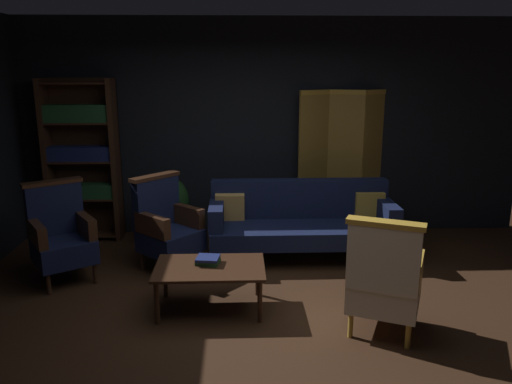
{
  "coord_description": "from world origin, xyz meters",
  "views": [
    {
      "loc": [
        -0.18,
        -4.14,
        2.2
      ],
      "look_at": [
        0.0,
        0.8,
        0.95
      ],
      "focal_mm": 35.24,
      "sensor_mm": 36.0,
      "label": 1
    }
  ],
  "objects_px": {
    "bookshelf": "(82,157)",
    "armchair_wing_right": "(167,226)",
    "coffee_table": "(210,271)",
    "potted_plant": "(167,204)",
    "velvet_couch": "(301,219)",
    "folding_screen": "(344,161)",
    "book_navy_cloth": "(208,258)",
    "book_green_cloth": "(208,262)",
    "armchair_wing_left": "(61,235)",
    "armchair_gilt_accent": "(384,279)"
  },
  "relations": [
    {
      "from": "bookshelf",
      "to": "armchair_wing_left",
      "type": "bearing_deg",
      "value": -84.62
    },
    {
      "from": "armchair_wing_left",
      "to": "book_navy_cloth",
      "type": "distance_m",
      "value": 1.7
    },
    {
      "from": "bookshelf",
      "to": "book_green_cloth",
      "type": "bearing_deg",
      "value": -49.75
    },
    {
      "from": "folding_screen",
      "to": "armchair_wing_right",
      "type": "xyz_separation_m",
      "value": [
        -2.19,
        -1.17,
        -0.5
      ]
    },
    {
      "from": "folding_screen",
      "to": "coffee_table",
      "type": "relative_size",
      "value": 1.9
    },
    {
      "from": "velvet_couch",
      "to": "folding_screen",
      "type": "bearing_deg",
      "value": 51.96
    },
    {
      "from": "armchair_gilt_accent",
      "to": "book_navy_cloth",
      "type": "distance_m",
      "value": 1.58
    },
    {
      "from": "coffee_table",
      "to": "armchair_wing_left",
      "type": "distance_m",
      "value": 1.74
    },
    {
      "from": "velvet_couch",
      "to": "book_green_cloth",
      "type": "relative_size",
      "value": 10.5
    },
    {
      "from": "bookshelf",
      "to": "armchair_wing_right",
      "type": "distance_m",
      "value": 1.69
    },
    {
      "from": "coffee_table",
      "to": "potted_plant",
      "type": "xyz_separation_m",
      "value": [
        -0.64,
        1.86,
        0.12
      ]
    },
    {
      "from": "bookshelf",
      "to": "armchair_gilt_accent",
      "type": "relative_size",
      "value": 1.97
    },
    {
      "from": "coffee_table",
      "to": "potted_plant",
      "type": "relative_size",
      "value": 1.17
    },
    {
      "from": "velvet_couch",
      "to": "book_green_cloth",
      "type": "xyz_separation_m",
      "value": [
        -1.02,
        -1.25,
        -0.01
      ]
    },
    {
      "from": "armchair_wing_right",
      "to": "potted_plant",
      "type": "height_order",
      "value": "armchair_wing_right"
    },
    {
      "from": "velvet_couch",
      "to": "coffee_table",
      "type": "relative_size",
      "value": 2.12
    },
    {
      "from": "armchair_wing_left",
      "to": "book_navy_cloth",
      "type": "relative_size",
      "value": 5.11
    },
    {
      "from": "potted_plant",
      "to": "book_navy_cloth",
      "type": "xyz_separation_m",
      "value": [
        0.62,
        -1.79,
        -0.02
      ]
    },
    {
      "from": "bookshelf",
      "to": "armchair_wing_right",
      "type": "bearing_deg",
      "value": -41.97
    },
    {
      "from": "book_navy_cloth",
      "to": "armchair_wing_left",
      "type": "bearing_deg",
      "value": 156.86
    },
    {
      "from": "potted_plant",
      "to": "book_green_cloth",
      "type": "relative_size",
      "value": 4.25
    },
    {
      "from": "folding_screen",
      "to": "velvet_couch",
      "type": "bearing_deg",
      "value": -128.04
    },
    {
      "from": "bookshelf",
      "to": "velvet_couch",
      "type": "distance_m",
      "value": 2.87
    },
    {
      "from": "armchair_gilt_accent",
      "to": "potted_plant",
      "type": "relative_size",
      "value": 1.21
    },
    {
      "from": "coffee_table",
      "to": "book_green_cloth",
      "type": "distance_m",
      "value": 0.09
    },
    {
      "from": "armchair_gilt_accent",
      "to": "armchair_wing_left",
      "type": "height_order",
      "value": "same"
    },
    {
      "from": "armchair_wing_right",
      "to": "coffee_table",
      "type": "bearing_deg",
      "value": -62.11
    },
    {
      "from": "velvet_couch",
      "to": "armchair_wing_right",
      "type": "height_order",
      "value": "armchair_wing_right"
    },
    {
      "from": "velvet_couch",
      "to": "armchair_wing_left",
      "type": "relative_size",
      "value": 2.04
    },
    {
      "from": "folding_screen",
      "to": "potted_plant",
      "type": "distance_m",
      "value": 2.37
    },
    {
      "from": "folding_screen",
      "to": "bookshelf",
      "type": "bearing_deg",
      "value": -178.13
    },
    {
      "from": "coffee_table",
      "to": "armchair_wing_right",
      "type": "bearing_deg",
      "value": 117.89
    },
    {
      "from": "folding_screen",
      "to": "book_navy_cloth",
      "type": "xyz_separation_m",
      "value": [
        -1.68,
        -2.1,
        -0.51
      ]
    },
    {
      "from": "book_green_cloth",
      "to": "velvet_couch",
      "type": "bearing_deg",
      "value": 50.82
    },
    {
      "from": "armchair_wing_left",
      "to": "potted_plant",
      "type": "xyz_separation_m",
      "value": [
        0.94,
        1.13,
        0.01
      ]
    },
    {
      "from": "folding_screen",
      "to": "armchair_wing_right",
      "type": "distance_m",
      "value": 2.53
    },
    {
      "from": "velvet_couch",
      "to": "armchair_gilt_accent",
      "type": "distance_m",
      "value": 1.86
    },
    {
      "from": "coffee_table",
      "to": "potted_plant",
      "type": "distance_m",
      "value": 1.97
    },
    {
      "from": "book_green_cloth",
      "to": "folding_screen",
      "type": "bearing_deg",
      "value": 51.28
    },
    {
      "from": "book_navy_cloth",
      "to": "book_green_cloth",
      "type": "bearing_deg",
      "value": 0.0
    },
    {
      "from": "armchair_gilt_accent",
      "to": "potted_plant",
      "type": "distance_m",
      "value": 3.15
    },
    {
      "from": "velvet_couch",
      "to": "armchair_wing_right",
      "type": "xyz_separation_m",
      "value": [
        -1.52,
        -0.32,
        0.04
      ]
    },
    {
      "from": "folding_screen",
      "to": "book_navy_cloth",
      "type": "bearing_deg",
      "value": -128.72
    },
    {
      "from": "potted_plant",
      "to": "book_navy_cloth",
      "type": "height_order",
      "value": "potted_plant"
    },
    {
      "from": "book_navy_cloth",
      "to": "armchair_gilt_accent",
      "type": "bearing_deg",
      "value": -20.55
    },
    {
      "from": "book_green_cloth",
      "to": "armchair_wing_left",
      "type": "bearing_deg",
      "value": 156.86
    },
    {
      "from": "armchair_wing_right",
      "to": "book_navy_cloth",
      "type": "bearing_deg",
      "value": -61.47
    },
    {
      "from": "folding_screen",
      "to": "book_navy_cloth",
      "type": "relative_size",
      "value": 9.33
    },
    {
      "from": "bookshelf",
      "to": "potted_plant",
      "type": "bearing_deg",
      "value": -10.37
    },
    {
      "from": "bookshelf",
      "to": "book_navy_cloth",
      "type": "xyz_separation_m",
      "value": [
        1.68,
        -1.99,
        -0.61
      ]
    }
  ]
}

